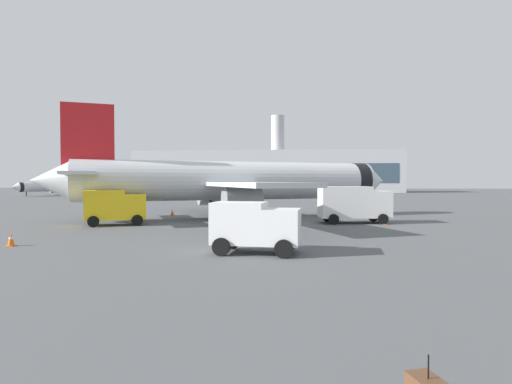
{
  "coord_description": "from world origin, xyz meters",
  "views": [
    {
      "loc": [
        0.04,
        -2.01,
        3.68
      ],
      "look_at": [
        -2.36,
        22.95,
        3.0
      ],
      "focal_mm": 28.79,
      "sensor_mm": 36.0,
      "label": 1
    }
  ],
  "objects": [
    {
      "name": "airplane_at_gate",
      "position": [
        -6.1,
        38.16,
        3.66
      ],
      "size": [
        33.81,
        31.08,
        10.5
      ],
      "color": "silver",
      "rests_on": "ground"
    },
    {
      "name": "airplane_taxiing",
      "position": [
        -59.23,
        95.22,
        2.16
      ],
      "size": [
        16.98,
        18.42,
        6.2
      ],
      "color": "silver",
      "rests_on": "ground"
    },
    {
      "name": "service_truck",
      "position": [
        -14.94,
        30.73,
        1.61
      ],
      "size": [
        5.28,
        4.11,
        2.9
      ],
      "color": "yellow",
      "rests_on": "ground"
    },
    {
      "name": "fuel_truck",
      "position": [
        5.08,
        34.26,
        1.77
      ],
      "size": [
        6.28,
        3.4,
        3.2
      ],
      "color": "white",
      "rests_on": "ground"
    },
    {
      "name": "cargo_van",
      "position": [
        -2.0,
        18.61,
        1.45
      ],
      "size": [
        4.58,
        2.7,
        2.6
      ],
      "color": "white",
      "rests_on": "ground"
    },
    {
      "name": "safety_cone_near",
      "position": [
        -15.92,
        19.58,
        0.38
      ],
      "size": [
        0.44,
        0.44,
        0.78
      ],
      "color": "#F2590C",
      "rests_on": "ground"
    },
    {
      "name": "safety_cone_mid",
      "position": [
        -13.07,
        40.66,
        0.34
      ],
      "size": [
        0.44,
        0.44,
        0.7
      ],
      "color": "#F2590C",
      "rests_on": "ground"
    },
    {
      "name": "safety_cone_far",
      "position": [
        7.57,
        33.43,
        0.38
      ],
      "size": [
        0.44,
        0.44,
        0.76
      ],
      "color": "#F2590C",
      "rests_on": "ground"
    },
    {
      "name": "terminal_building",
      "position": [
        -9.67,
        135.76,
        6.91
      ],
      "size": [
        87.3,
        16.91,
        25.53
      ],
      "color": "#B2B2B7",
      "rests_on": "ground"
    }
  ]
}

